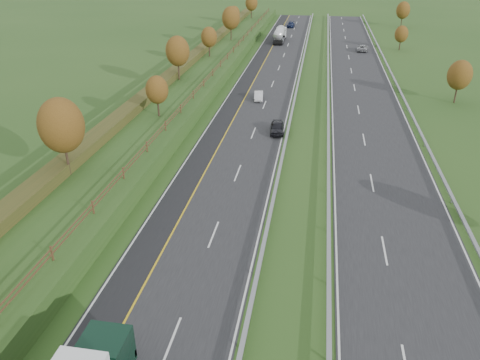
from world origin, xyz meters
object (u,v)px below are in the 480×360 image
object	(u,v)px
road_tanker	(280,34)
car_oncoming	(362,48)
car_dark_near	(277,127)
car_silver_mid	(259,96)
car_small_far	(291,25)

from	to	relation	value
road_tanker	car_oncoming	size ratio (longest dim) A/B	2.28
car_dark_near	car_silver_mid	bearing A→B (deg)	102.52
road_tanker	car_dark_near	xyz separation A→B (m)	(5.45, -63.34, -1.09)
car_silver_mid	car_oncoming	bearing A→B (deg)	58.78
road_tanker	car_dark_near	bearing A→B (deg)	-85.08
car_small_far	car_dark_near	bearing A→B (deg)	-84.86
car_small_far	car_oncoming	distance (m)	36.55
road_tanker	car_oncoming	xyz separation A→B (m)	(19.65, -8.46, -1.14)
car_silver_mid	road_tanker	bearing A→B (deg)	84.43
car_dark_near	car_small_far	world-z (taller)	car_dark_near
car_dark_near	car_oncoming	size ratio (longest dim) A/B	0.88
car_silver_mid	car_oncoming	xyz separation A→B (m)	(18.45, 40.95, 0.05)
road_tanker	car_silver_mid	size ratio (longest dim) A/B	2.89
road_tanker	car_silver_mid	xyz separation A→B (m)	(1.20, -49.41, -1.18)
road_tanker	car_oncoming	distance (m)	21.43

